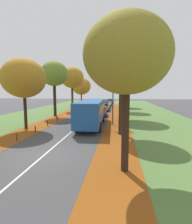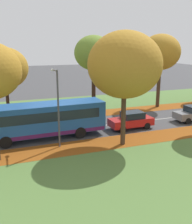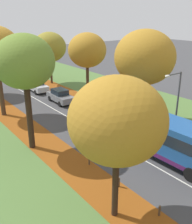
{
  "view_description": "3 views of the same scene",
  "coord_description": "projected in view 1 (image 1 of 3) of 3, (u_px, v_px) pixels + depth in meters",
  "views": [
    {
      "loc": [
        4.74,
        -10.13,
        4.11
      ],
      "look_at": [
        1.62,
        13.43,
        1.24
      ],
      "focal_mm": 28.0,
      "sensor_mm": 36.0,
      "label": 1
    },
    {
      "loc": [
        23.04,
        6.87,
        7.77
      ],
      "look_at": [
        1.6,
        14.85,
        1.88
      ],
      "focal_mm": 42.0,
      "sensor_mm": 36.0,
      "label": 2
    },
    {
      "loc": [
        -12.93,
        -0.77,
        10.11
      ],
      "look_at": [
        -0.59,
        15.51,
        2.38
      ],
      "focal_mm": 42.0,
      "sensor_mm": 36.0,
      "label": 3
    }
  ],
  "objects": [
    {
      "name": "leaf_litter_left",
      "position": [
        54.0,
        119.0,
        25.46
      ],
      "size": [
        2.8,
        60.0,
        0.0
      ],
      "primitive_type": "cube",
      "color": "#8C4714",
      "rests_on": "grass_verge_left"
    },
    {
      "name": "streetlamp_right",
      "position": [
        110.0,
        94.0,
        20.9
      ],
      "size": [
        1.89,
        0.28,
        6.0
      ],
      "color": "#47474C",
      "rests_on": "ground"
    },
    {
      "name": "tree_left_near",
      "position": [
        24.0,
        78.0,
        18.57
      ],
      "size": [
        4.67,
        4.67,
        7.57
      ],
      "color": "black",
      "rests_on": "ground"
    },
    {
      "name": "road_centre_line",
      "position": [
        92.0,
        114.0,
        30.77
      ],
      "size": [
        0.12,
        80.0,
        0.01
      ],
      "primitive_type": "cube",
      "color": "silver",
      "rests_on": "ground"
    },
    {
      "name": "bollard_third",
      "position": [
        17.0,
        137.0,
        14.36
      ],
      "size": [
        0.12,
        0.12,
        0.6
      ],
      "primitive_type": "cylinder",
      "color": "#4C3823",
      "rests_on": "ground"
    },
    {
      "name": "bollard_fourth",
      "position": [
        35.0,
        129.0,
        17.46
      ],
      "size": [
        0.12,
        0.12,
        0.62
      ],
      "primitive_type": "cylinder",
      "color": "#4C3823",
      "rests_on": "ground"
    },
    {
      "name": "car_silver_third_in_line",
      "position": [
        106.0,
        105.0,
        42.13
      ],
      "size": [
        1.88,
        4.25,
        1.62
      ],
      "color": "#B7BABF",
      "rests_on": "ground"
    },
    {
      "name": "tree_right_distant",
      "position": [
        122.0,
        86.0,
        43.87
      ],
      "size": [
        4.83,
        4.83,
        7.62
      ],
      "color": "#422D1E",
      "rests_on": "ground"
    },
    {
      "name": "tree_right_mid",
      "position": [
        123.0,
        76.0,
        25.18
      ],
      "size": [
        5.61,
        5.61,
        8.84
      ],
      "color": "#422D1E",
      "rests_on": "ground"
    },
    {
      "name": "grass_verge_right",
      "position": [
        145.0,
        115.0,
        29.56
      ],
      "size": [
        12.0,
        90.0,
        0.01
      ],
      "primitive_type": "cube",
      "color": "#517538",
      "rests_on": "ground"
    },
    {
      "name": "ground_plane",
      "position": [
        43.0,
        156.0,
        11.09
      ],
      "size": [
        160.0,
        160.0,
        0.0
      ],
      "primitive_type": "plane",
      "color": "#424244"
    },
    {
      "name": "bollard_sixth",
      "position": [
        57.0,
        119.0,
        23.67
      ],
      "size": [
        0.12,
        0.12,
        0.64
      ],
      "primitive_type": "cylinder",
      "color": "#4C3823",
      "rests_on": "ground"
    },
    {
      "name": "tree_left_far",
      "position": [
        72.0,
        78.0,
        36.31
      ],
      "size": [
        4.86,
        4.86,
        9.09
      ],
      "color": "#422D1E",
      "rests_on": "ground"
    },
    {
      "name": "tree_right_nearest",
      "position": [
        127.0,
        55.0,
        8.37
      ],
      "size": [
        4.25,
        4.25,
        7.75
      ],
      "color": "black",
      "rests_on": "ground"
    },
    {
      "name": "leaf_litter_right",
      "position": [
        118.0,
        121.0,
        24.26
      ],
      "size": [
        2.8,
        60.0,
        0.0
      ],
      "primitive_type": "cube",
      "color": "#8C4714",
      "rests_on": "grass_verge_right"
    },
    {
      "name": "tree_right_far",
      "position": [
        124.0,
        82.0,
        34.77
      ],
      "size": [
        4.65,
        4.65,
        8.01
      ],
      "color": "#422D1E",
      "rests_on": "ground"
    },
    {
      "name": "car_white_fourth_in_line",
      "position": [
        108.0,
        103.0,
        48.4
      ],
      "size": [
        1.86,
        4.24,
        1.62
      ],
      "color": "silver",
      "rests_on": "ground"
    },
    {
      "name": "car_red_lead",
      "position": [
        101.0,
        111.0,
        28.82
      ],
      "size": [
        1.88,
        4.25,
        1.62
      ],
      "color": "#B21919",
      "rests_on": "ground"
    },
    {
      "name": "tree_left_mid",
      "position": [
        54.0,
        74.0,
        28.0
      ],
      "size": [
        4.41,
        4.41,
        8.86
      ],
      "color": "black",
      "rests_on": "ground"
    },
    {
      "name": "grass_verge_left",
      "position": [
        42.0,
        113.0,
        31.97
      ],
      "size": [
        12.0,
        90.0,
        0.01
      ],
      "primitive_type": "cube",
      "color": "#517538",
      "rests_on": "ground"
    },
    {
      "name": "tree_right_near",
      "position": [
        122.0,
        69.0,
        15.93
      ],
      "size": [
        4.13,
        4.13,
        8.02
      ],
      "color": "#382619",
      "rests_on": "ground"
    },
    {
      "name": "bus",
      "position": [
        92.0,
        111.0,
        20.63
      ],
      "size": [
        2.9,
        10.48,
        2.98
      ],
      "color": "#1E5199",
      "rests_on": "ground"
    },
    {
      "name": "car_black_trailing",
      "position": [
        110.0,
        101.0,
        55.67
      ],
      "size": [
        1.87,
        4.24,
        1.62
      ],
      "color": "black",
      "rests_on": "ground"
    },
    {
      "name": "tree_left_distant",
      "position": [
        81.0,
        86.0,
        45.27
      ],
      "size": [
        4.9,
        4.9,
        7.56
      ],
      "color": "#382619",
      "rests_on": "ground"
    },
    {
      "name": "car_grey_following",
      "position": [
        105.0,
        107.0,
        36.1
      ],
      "size": [
        1.88,
        4.25,
        1.62
      ],
      "color": "slate",
      "rests_on": "ground"
    },
    {
      "name": "bollard_fifth",
      "position": [
        48.0,
        123.0,
        20.57
      ],
      "size": [
        0.12,
        0.12,
        0.65
      ],
      "primitive_type": "cylinder",
      "color": "#4C3823",
      "rests_on": "ground"
    }
  ]
}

